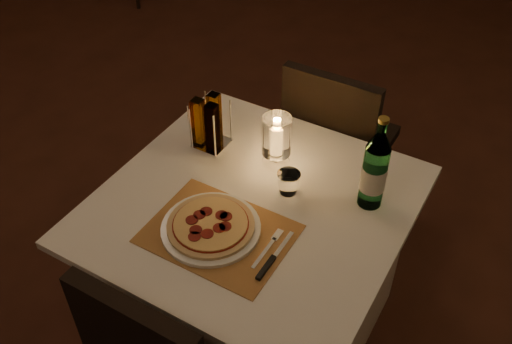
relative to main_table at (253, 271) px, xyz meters
The scene contains 12 objects.
floor 0.47m from the main_table, 135.95° to the left, with size 8.00×10.00×0.02m, color #472116.
main_table is the anchor object (origin of this frame).
chair_far 0.74m from the main_table, 90.00° to the left, with size 0.42×0.42×0.90m.
placemat 0.41m from the main_table, 96.34° to the right, with size 0.45×0.34×0.00m, color #AE743C.
plate 0.42m from the main_table, 105.52° to the right, with size 0.32×0.32×0.01m, color white.
pizza 0.44m from the main_table, 105.54° to the right, with size 0.28×0.28×0.02m.
fork 0.43m from the main_table, 45.27° to the right, with size 0.02×0.18×0.00m.
knife 0.46m from the main_table, 49.01° to the right, with size 0.02×0.22×0.01m.
tumbler 0.43m from the main_table, 53.66° to the left, with size 0.08×0.08×0.08m, color white, non-canonical shape.
water_bottle 0.64m from the main_table, 30.05° to the left, with size 0.08×0.08×0.35m.
hurricane_candle 0.53m from the main_table, 98.18° to the left, with size 0.10×0.10×0.20m.
cruet_caddy 0.58m from the main_table, 148.15° to the left, with size 0.12×0.12×0.21m.
Camera 1 is at (0.89, -1.37, 2.09)m, focal length 40.00 mm.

